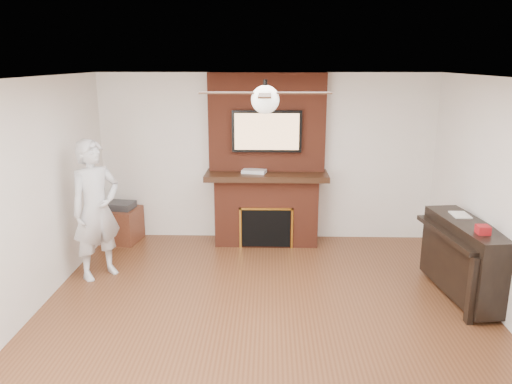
{
  "coord_description": "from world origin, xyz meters",
  "views": [
    {
      "loc": [
        0.05,
        -4.63,
        2.67
      ],
      "look_at": [
        -0.11,
        0.9,
        1.2
      ],
      "focal_mm": 35.0,
      "sensor_mm": 36.0,
      "label": 1
    }
  ],
  "objects_px": {
    "fireplace": "(267,177)",
    "piano": "(464,257)",
    "side_table": "(121,223)",
    "person": "(96,210)"
  },
  "relations": [
    {
      "from": "fireplace",
      "to": "piano",
      "type": "relative_size",
      "value": 1.76
    },
    {
      "from": "fireplace",
      "to": "side_table",
      "type": "xyz_separation_m",
      "value": [
        -2.2,
        -0.07,
        -0.71
      ]
    },
    {
      "from": "piano",
      "to": "person",
      "type": "bearing_deg",
      "value": 166.46
    },
    {
      "from": "person",
      "to": "side_table",
      "type": "height_order",
      "value": "person"
    },
    {
      "from": "side_table",
      "to": "fireplace",
      "type": "bearing_deg",
      "value": 11.02
    },
    {
      "from": "person",
      "to": "piano",
      "type": "distance_m",
      "value": 4.42
    },
    {
      "from": "fireplace",
      "to": "side_table",
      "type": "bearing_deg",
      "value": -178.25
    },
    {
      "from": "person",
      "to": "side_table",
      "type": "distance_m",
      "value": 1.4
    },
    {
      "from": "fireplace",
      "to": "side_table",
      "type": "height_order",
      "value": "fireplace"
    },
    {
      "from": "person",
      "to": "piano",
      "type": "height_order",
      "value": "person"
    }
  ]
}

